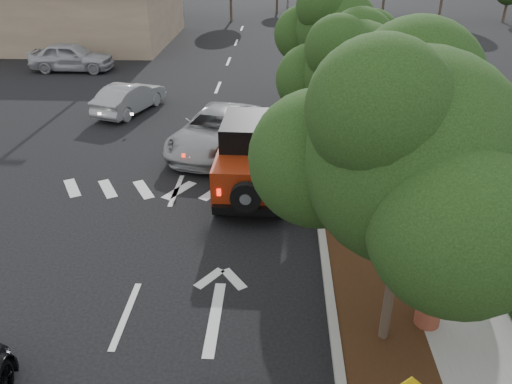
{
  "coord_description": "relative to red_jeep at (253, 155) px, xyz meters",
  "views": [
    {
      "loc": [
        3.31,
        -8.41,
        7.66
      ],
      "look_at": [
        2.78,
        3.0,
        1.6
      ],
      "focal_mm": 35.0,
      "sensor_mm": 36.0,
      "label": 1
    }
  ],
  "objects": [
    {
      "name": "ground",
      "position": [
        -2.53,
        -6.23,
        -1.22
      ],
      "size": [
        120.0,
        120.0,
        0.0
      ],
      "primitive_type": "plane",
      "color": "black",
      "rests_on": "ground"
    },
    {
      "name": "curb",
      "position": [
        2.07,
        5.77,
        -1.14
      ],
      "size": [
        0.2,
        70.0,
        0.15
      ],
      "primitive_type": "cube",
      "color": "#9E9B93",
      "rests_on": "ground"
    },
    {
      "name": "planting_strip",
      "position": [
        3.07,
        5.77,
        -1.16
      ],
      "size": [
        1.8,
        70.0,
        0.12
      ],
      "primitive_type": "cube",
      "color": "black",
      "rests_on": "ground"
    },
    {
      "name": "sidewalk",
      "position": [
        4.97,
        5.77,
        -1.16
      ],
      "size": [
        2.0,
        70.0,
        0.12
      ],
      "primitive_type": "cube",
      "color": "gray",
      "rests_on": "ground"
    },
    {
      "name": "hedge",
      "position": [
        6.37,
        5.77,
        -0.82
      ],
      "size": [
        0.8,
        70.0,
        0.8
      ],
      "primitive_type": "cube",
      "color": "black",
      "rests_on": "ground"
    },
    {
      "name": "commercial_building",
      "position": [
        -18.53,
        23.77,
        0.78
      ],
      "size": [
        22.0,
        12.0,
        4.0
      ],
      "primitive_type": "cube",
      "color": "gray",
      "rests_on": "ground"
    },
    {
      "name": "transmission_tower",
      "position": [
        3.47,
        41.77,
        -1.22
      ],
      "size": [
        7.0,
        4.0,
        28.0
      ],
      "primitive_type": null,
      "color": "slate",
      "rests_on": "ground"
    },
    {
      "name": "street_tree_near",
      "position": [
        3.07,
        -6.73,
        -1.22
      ],
      "size": [
        3.8,
        3.8,
        5.92
      ],
      "primitive_type": null,
      "color": "black",
      "rests_on": "ground"
    },
    {
      "name": "street_tree_mid",
      "position": [
        3.07,
        0.27,
        -1.22
      ],
      "size": [
        3.2,
        3.2,
        5.32
      ],
      "primitive_type": null,
      "color": "black",
      "rests_on": "ground"
    },
    {
      "name": "street_tree_far",
      "position": [
        3.07,
        6.77,
        -1.22
      ],
      "size": [
        3.4,
        3.4,
        5.62
      ],
      "primitive_type": null,
      "color": "black",
      "rests_on": "ground"
    },
    {
      "name": "light_pole_a",
      "position": [
        -9.03,
        19.77,
        -1.22
      ],
      "size": [
        2.0,
        0.22,
        9.0
      ],
      "primitive_type": null,
      "color": "slate",
      "rests_on": "ground"
    },
    {
      "name": "light_pole_b",
      "position": [
        -10.03,
        31.77,
        -1.22
      ],
      "size": [
        2.0,
        0.22,
        9.0
      ],
      "primitive_type": null,
      "color": "slate",
      "rests_on": "ground"
    },
    {
      "name": "red_jeep",
      "position": [
        0.0,
        0.0,
        0.0
      ],
      "size": [
        2.2,
        4.73,
        2.39
      ],
      "rotation": [
        0.0,
        0.0,
        -0.03
      ],
      "color": "black",
      "rests_on": "ground"
    },
    {
      "name": "silver_suv_ahead",
      "position": [
        -1.6,
        3.29,
        -0.45
      ],
      "size": [
        3.84,
        5.98,
        1.54
      ],
      "primitive_type": "imported",
      "rotation": [
        0.0,
        0.0,
        -0.25
      ],
      "color": "#979A9E",
      "rests_on": "ground"
    },
    {
      "name": "silver_sedan_oncoming",
      "position": [
        -6.15,
        7.57,
        -0.53
      ],
      "size": [
        2.7,
        4.38,
        1.36
      ],
      "primitive_type": "imported",
      "rotation": [
        0.0,
        0.0,
        2.81
      ],
      "color": "#929399",
      "rests_on": "ground"
    },
    {
      "name": "parked_suv",
      "position": [
        -11.69,
        14.95,
        -0.38
      ],
      "size": [
        4.92,
        2.03,
        1.67
      ],
      "primitive_type": "imported",
      "rotation": [
        0.0,
        0.0,
        1.56
      ],
      "color": "#ACADB4",
      "rests_on": "ground"
    },
    {
      "name": "terracotta_planter",
      "position": [
        4.07,
        -6.29,
        -0.44
      ],
      "size": [
        0.66,
        0.66,
        1.15
      ],
      "rotation": [
        0.0,
        0.0,
        0.13
      ],
      "color": "brown",
      "rests_on": "ground"
    }
  ]
}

